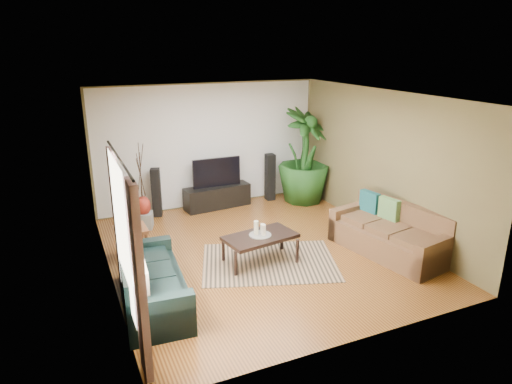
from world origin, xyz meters
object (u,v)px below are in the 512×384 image
sofa_left (152,277)px  sofa_right (389,230)px  tv_stand (217,197)px  speaker_right (270,177)px  coffee_table (260,249)px  television (217,172)px  potted_plant (305,156)px  side_table (132,243)px  pedestal (144,220)px  vase (143,206)px  speaker_left (156,193)px

sofa_left → sofa_right: same height
tv_stand → speaker_right: size_ratio=1.35×
coffee_table → television: (0.24, 2.83, 0.56)m
sofa_right → potted_plant: bearing=168.9°
tv_stand → side_table: bearing=-146.0°
tv_stand → television: size_ratio=1.36×
pedestal → tv_stand: bearing=18.2°
television → vase: television is taller
tv_stand → side_table: size_ratio=2.71×
speaker_left → pedestal: speaker_left is taller
side_table → tv_stand: bearing=39.8°
speaker_left → side_table: size_ratio=1.91×
coffee_table → television: bearing=75.7°
coffee_table → television: size_ratio=1.10×
tv_stand → vase: size_ratio=3.63×
sofa_right → tv_stand: (-1.94, 3.42, -0.18)m
sofa_left → speaker_left: 3.50m
speaker_right → vase: speaker_right is taller
tv_stand → vase: bearing=-167.6°
television → vase: size_ratio=2.66×
sofa_left → pedestal: bearing=-4.2°
potted_plant → side_table: potted_plant is taller
potted_plant → vase: potted_plant is taller
coffee_table → vase: size_ratio=2.92×
vase → sofa_left: bearing=-98.3°
sofa_right → television: 3.95m
television → side_table: bearing=-140.2°
television → side_table: size_ratio=1.99×
speaker_left → speaker_right: (2.63, 0.00, 0.03)m
speaker_right → side_table: 3.90m
television → potted_plant: size_ratio=0.51×
tv_stand → potted_plant: (1.96, -0.40, 0.82)m
tv_stand → pedestal: bearing=-167.6°
potted_plant → side_table: (-4.12, -1.40, -0.79)m
television → pedestal: 1.92m
sofa_right → side_table: size_ratio=3.76×
sofa_left → speaker_right: size_ratio=1.77×
coffee_table → potted_plant: size_ratio=0.55×
coffee_table → speaker_right: size_ratio=1.08×
vase → coffee_table: bearing=-56.8°
sofa_left → television: television is taller
sofa_left → vase: 2.87m
sofa_right → speaker_left: size_ratio=1.97×
television → potted_plant: potted_plant is taller
potted_plant → tv_stand: bearing=168.6°
sofa_right → speaker_right: size_ratio=1.88×
tv_stand → potted_plant: potted_plant is taller
sofa_left → speaker_right: bearing=-41.1°
side_table → speaker_right: bearing=27.5°
tv_stand → speaker_left: 1.37m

